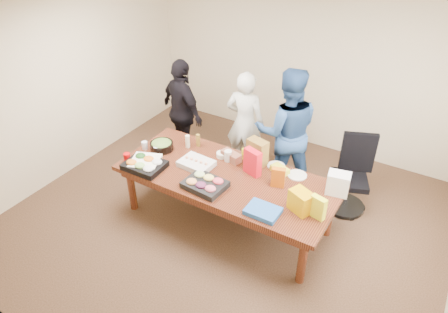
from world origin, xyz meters
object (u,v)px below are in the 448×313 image
Objects in this scene: conference_table at (227,199)px; salad_bowl at (162,146)px; person_right at (287,131)px; person_center at (245,123)px; sheet_cake at (196,164)px; office_chair at (350,177)px.

conference_table is 1.18m from salad_bowl.
person_right is 1.75m from salad_bowl.
person_center is at bearing -37.23° from person_right.
person_right is (0.31, 1.12, 0.56)m from conference_table.
person_center is 3.82× the size of sheet_cake.
person_right is 1.38m from sheet_cake.
person_center is at bearing 59.08° from salad_bowl.
conference_table is 0.61m from sheet_cake.
office_chair is 3.35× the size of salad_bowl.
office_chair is at bearing 22.87° from salad_bowl.
conference_table is 6.54× the size of sheet_cake.
person_right is 4.37× the size of sheet_cake.
person_right is at bearing 163.76° from person_center.
conference_table is 1.50× the size of person_right.
person_right reaches higher than sheet_cake.
person_right is 5.85× the size of salad_bowl.
office_chair is at bearing 166.82° from person_center.
person_right is (-0.98, 0.04, 0.40)m from office_chair.
person_center is (-0.41, 1.22, 0.44)m from conference_table.
salad_bowl is (-1.40, -1.05, -0.13)m from person_right.
sheet_cake is (-0.04, -1.24, -0.03)m from person_center.
conference_table is at bearing 45.24° from person_right.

